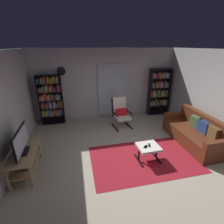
% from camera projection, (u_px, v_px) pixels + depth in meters
% --- Properties ---
extents(ground_plane, '(7.02, 7.02, 0.00)m').
position_uv_depth(ground_plane, '(127.00, 159.00, 4.27)').
color(ground_plane, '#ACA08D').
extents(wall_back, '(5.60, 0.06, 2.60)m').
position_uv_depth(wall_back, '(105.00, 84.00, 6.41)').
color(wall_back, beige).
rests_on(wall_back, ground).
extents(glass_door_panel, '(1.10, 0.01, 2.00)m').
position_uv_depth(glass_door_panel, '(112.00, 91.00, 6.50)').
color(glass_door_panel, silver).
extents(area_rug, '(2.65, 1.64, 0.01)m').
position_uv_depth(area_rug, '(144.00, 159.00, 4.26)').
color(area_rug, maroon).
rests_on(area_rug, ground).
extents(tv_stand, '(0.52, 1.11, 0.52)m').
position_uv_depth(tv_stand, '(25.00, 160.00, 3.69)').
color(tv_stand, tan).
rests_on(tv_stand, ground).
extents(television, '(0.20, 0.92, 0.55)m').
position_uv_depth(television, '(21.00, 142.00, 3.55)').
color(television, black).
rests_on(television, tv_stand).
extents(bookshelf_near_tv, '(0.81, 0.30, 1.76)m').
position_uv_depth(bookshelf_near_tv, '(51.00, 98.00, 5.91)').
color(bookshelf_near_tv, black).
rests_on(bookshelf_near_tv, ground).
extents(bookshelf_near_sofa, '(0.82, 0.30, 1.86)m').
position_uv_depth(bookshelf_near_sofa, '(158.00, 90.00, 6.74)').
color(bookshelf_near_sofa, black).
rests_on(bookshelf_near_sofa, ground).
extents(leather_sofa, '(0.82, 1.98, 0.85)m').
position_uv_depth(leather_sofa, '(195.00, 133.00, 4.88)').
color(leather_sofa, '#5B2B17').
rests_on(leather_sofa, ground).
extents(lounge_armchair, '(0.64, 0.71, 1.02)m').
position_uv_depth(lounge_armchair, '(121.00, 112.00, 5.83)').
color(lounge_armchair, black).
rests_on(lounge_armchair, ground).
extents(ottoman, '(0.54, 0.50, 0.40)m').
position_uv_depth(ottoman, '(148.00, 148.00, 4.13)').
color(ottoman, white).
rests_on(ottoman, ground).
extents(tv_remote, '(0.08, 0.15, 0.02)m').
position_uv_depth(tv_remote, '(149.00, 145.00, 4.12)').
color(tv_remote, black).
rests_on(tv_remote, ottoman).
extents(cell_phone, '(0.15, 0.15, 0.01)m').
position_uv_depth(cell_phone, '(146.00, 147.00, 4.06)').
color(cell_phone, black).
rests_on(cell_phone, ottoman).
extents(wall_clock, '(0.29, 0.03, 0.29)m').
position_uv_depth(wall_clock, '(61.00, 71.00, 5.82)').
color(wall_clock, silver).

